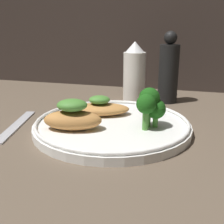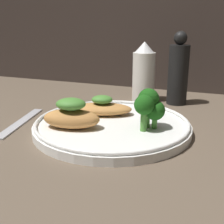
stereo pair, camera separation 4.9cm
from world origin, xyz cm
name	(u,v)px [view 1 (the left image)]	position (x,y,z in cm)	size (l,w,h in cm)	color
ground_plane	(112,133)	(0.00, 0.00, -0.50)	(180.00, 180.00, 1.00)	brown
plate	(112,125)	(0.00, 0.00, 0.99)	(27.87, 27.87, 2.00)	white
grilled_meat_front	(73,117)	(-5.41, -4.87, 3.54)	(10.53, 6.89, 5.17)	#BC7F42
grilled_meat_middle	(99,108)	(-3.61, 3.90, 2.75)	(12.61, 8.60, 3.79)	#BC7F42
broccoli_bunch	(150,104)	(6.80, -0.49, 5.49)	(4.72, 5.65, 6.77)	#4C8E38
sauce_bottle	(134,73)	(-0.54, 22.29, 6.88)	(5.45, 5.45, 14.38)	white
pepper_grinder	(169,71)	(7.74, 22.29, 7.60)	(4.69, 4.69, 16.81)	black
fork	(16,125)	(-17.72, -2.98, 0.30)	(5.59, 16.87, 0.60)	#B2B2B7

